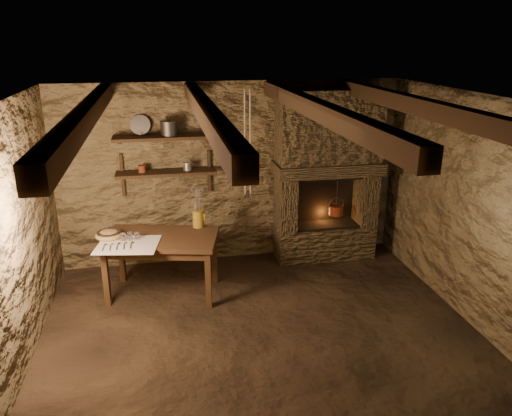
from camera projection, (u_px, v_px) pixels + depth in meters
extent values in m
plane|color=black|center=(262.00, 336.00, 5.16)|extent=(4.50, 4.50, 0.00)
cube|color=#4B3B23|center=(231.00, 174.00, 6.61)|extent=(4.50, 0.04, 2.40)
cube|color=#4B3B23|center=(332.00, 351.00, 2.91)|extent=(4.50, 0.04, 2.40)
cube|color=#4B3B23|center=(10.00, 246.00, 4.35)|extent=(0.04, 4.00, 2.40)
cube|color=#4B3B23|center=(474.00, 213.00, 5.17)|extent=(0.04, 4.00, 2.40)
cube|color=black|center=(263.00, 100.00, 4.36)|extent=(4.50, 4.00, 0.04)
cube|color=black|center=(85.00, 116.00, 4.12)|extent=(0.14, 3.95, 0.16)
cube|color=black|center=(206.00, 112.00, 4.30)|extent=(0.14, 3.95, 0.16)
cube|color=black|center=(317.00, 109.00, 4.48)|extent=(0.14, 3.95, 0.16)
cube|color=black|center=(419.00, 106.00, 4.67)|extent=(0.14, 3.95, 0.16)
cube|color=black|center=(166.00, 173.00, 6.28)|extent=(1.25, 0.30, 0.04)
cube|color=black|center=(164.00, 137.00, 6.13)|extent=(1.25, 0.30, 0.04)
cube|color=#3D301E|center=(324.00, 241.00, 6.94)|extent=(1.35, 0.45, 0.45)
cube|color=#3D301E|center=(286.00, 203.00, 6.64)|extent=(0.23, 0.45, 0.75)
cube|color=#3D301E|center=(365.00, 198.00, 6.85)|extent=(0.23, 0.45, 0.75)
cube|color=#3D301E|center=(328.00, 168.00, 6.57)|extent=(1.43, 0.51, 0.16)
cube|color=#3D301E|center=(329.00, 126.00, 6.41)|extent=(1.35, 0.45, 0.94)
cube|color=black|center=(321.00, 196.00, 6.93)|extent=(0.90, 0.06, 0.75)
cube|color=#342112|center=(161.00, 239.00, 5.77)|extent=(1.42, 1.01, 0.06)
cube|color=#342112|center=(161.00, 245.00, 5.80)|extent=(1.29, 0.88, 0.09)
cube|color=silver|center=(128.00, 245.00, 5.53)|extent=(0.75, 0.65, 0.01)
cylinder|color=olive|center=(198.00, 219.00, 6.02)|extent=(0.14, 0.14, 0.21)
torus|color=olive|center=(204.00, 216.00, 6.03)|extent=(0.02, 0.12, 0.12)
ellipsoid|color=olive|center=(109.00, 235.00, 5.71)|extent=(0.39, 0.39, 0.11)
cylinder|color=#32302D|center=(169.00, 129.00, 6.11)|extent=(0.22, 0.22, 0.16)
cylinder|color=#A4A49F|center=(140.00, 125.00, 6.12)|extent=(0.26, 0.14, 0.25)
cylinder|color=#5B2412|center=(142.00, 169.00, 6.20)|extent=(0.12, 0.12, 0.09)
cylinder|color=maroon|center=(336.00, 210.00, 6.77)|extent=(0.24, 0.24, 0.13)
torus|color=#32302D|center=(336.00, 205.00, 6.75)|extent=(0.21, 0.01, 0.21)
cylinder|color=#32302D|center=(337.00, 192.00, 6.69)|extent=(0.01, 0.01, 0.44)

